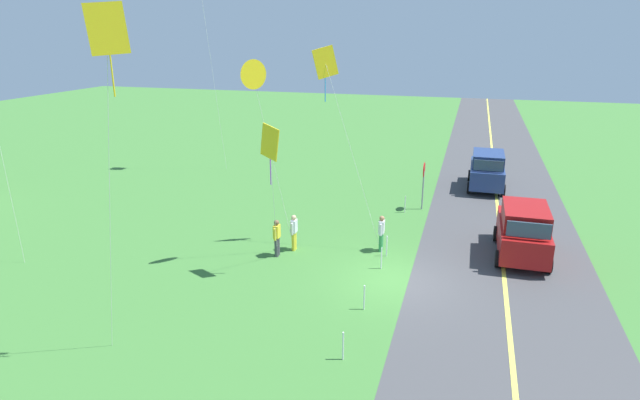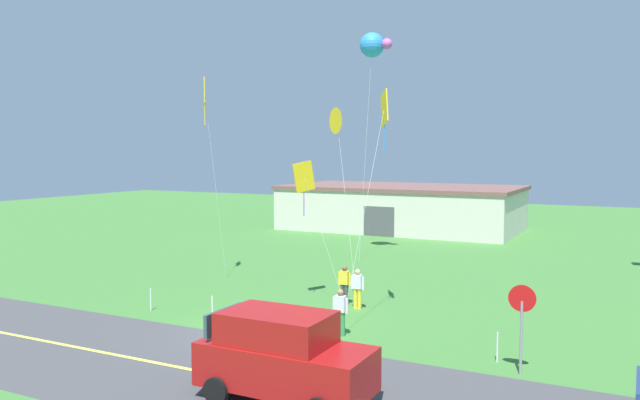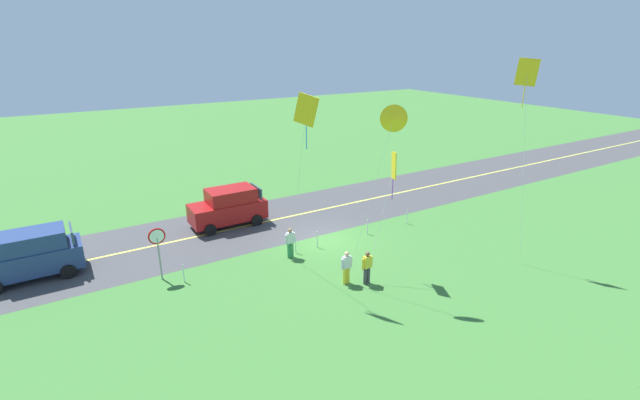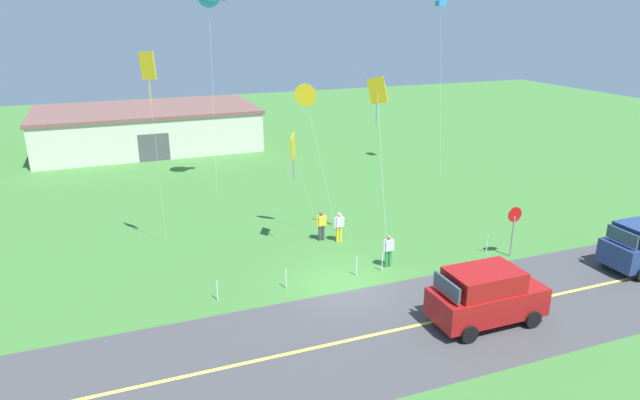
% 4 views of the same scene
% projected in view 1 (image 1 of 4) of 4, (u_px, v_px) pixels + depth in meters
% --- Properties ---
extents(ground_plane, '(120.00, 120.00, 0.10)m').
position_uv_depth(ground_plane, '(395.00, 282.00, 19.87)').
color(ground_plane, '#3D7533').
extents(asphalt_road, '(120.00, 7.00, 0.00)m').
position_uv_depth(asphalt_road, '(506.00, 295.00, 18.78)').
color(asphalt_road, '#424244').
rests_on(asphalt_road, ground).
extents(road_centre_stripe, '(120.00, 0.16, 0.00)m').
position_uv_depth(road_centre_stripe, '(506.00, 295.00, 18.78)').
color(road_centre_stripe, '#E5E04C').
rests_on(road_centre_stripe, asphalt_road).
extents(car_suv_foreground, '(4.40, 2.12, 2.24)m').
position_uv_depth(car_suv_foreground, '(523.00, 230.00, 21.67)').
color(car_suv_foreground, maroon).
rests_on(car_suv_foreground, ground).
extents(car_parked_east_near, '(4.40, 2.12, 2.24)m').
position_uv_depth(car_parked_east_near, '(487.00, 170.00, 31.20)').
color(car_parked_east_near, navy).
rests_on(car_parked_east_near, ground).
extents(stop_sign, '(0.76, 0.08, 2.56)m').
position_uv_depth(stop_sign, '(424.00, 177.00, 27.29)').
color(stop_sign, gray).
rests_on(stop_sign, ground).
extents(person_adult_near, '(0.58, 0.22, 1.60)m').
position_uv_depth(person_adult_near, '(277.00, 237.00, 21.79)').
color(person_adult_near, '#3F3F47').
rests_on(person_adult_near, ground).
extents(person_adult_companion, '(0.58, 0.22, 1.60)m').
position_uv_depth(person_adult_companion, '(381.00, 232.00, 22.29)').
color(person_adult_companion, '#338C4C').
rests_on(person_adult_companion, ground).
extents(person_child_watcher, '(0.58, 0.22, 1.60)m').
position_uv_depth(person_child_watcher, '(294.00, 231.00, 22.38)').
color(person_child_watcher, yellow).
rests_on(person_child_watcher, ground).
extents(kite_red_low, '(1.93, 0.98, 5.89)m').
position_uv_depth(kite_red_low, '(270.00, 145.00, 18.88)').
color(kite_red_low, silver).
rests_on(kite_red_low, ground).
extents(kite_blue_mid, '(0.85, 3.16, 8.52)m').
position_uv_depth(kite_blue_mid, '(326.00, 66.00, 21.34)').
color(kite_blue_mid, silver).
rests_on(kite_blue_mid, ground).
extents(kite_yellow_high, '(1.90, 1.44, 8.07)m').
position_uv_depth(kite_yellow_high, '(253.00, 75.00, 19.34)').
color(kite_yellow_high, silver).
rests_on(kite_yellow_high, ground).
extents(kite_green_far, '(0.62, 1.72, 9.72)m').
position_uv_depth(kite_green_far, '(107.00, 36.00, 12.48)').
color(kite_green_far, silver).
rests_on(kite_green_far, ground).
extents(fence_post_0, '(0.05, 0.05, 0.90)m').
position_uv_depth(fence_post_0, '(343.00, 346.00, 14.94)').
color(fence_post_0, silver).
rests_on(fence_post_0, ground).
extents(fence_post_1, '(0.05, 0.05, 0.90)m').
position_uv_depth(fence_post_1, '(364.00, 298.00, 17.66)').
color(fence_post_1, silver).
rests_on(fence_post_1, ground).
extents(fence_post_2, '(0.05, 0.05, 0.90)m').
position_uv_depth(fence_post_2, '(381.00, 258.00, 20.71)').
color(fence_post_2, silver).
rests_on(fence_post_2, ground).
extents(fence_post_3, '(0.05, 0.05, 0.90)m').
position_uv_depth(fence_post_3, '(387.00, 246.00, 21.89)').
color(fence_post_3, silver).
rests_on(fence_post_3, ground).
extents(fence_post_4, '(0.05, 0.05, 0.90)m').
position_uv_depth(fence_post_4, '(405.00, 204.00, 27.18)').
color(fence_post_4, silver).
rests_on(fence_post_4, ground).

